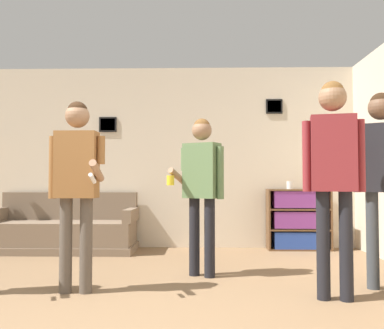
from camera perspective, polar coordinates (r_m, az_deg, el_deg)
wall_back at (r=6.49m, az=-5.59°, el=1.01°), size 8.49×0.08×2.70m
couch at (r=6.35m, az=-16.73°, el=-8.52°), size 2.03×0.80×0.82m
bookshelf at (r=6.38m, az=14.02°, el=-7.13°), size 0.90×0.30×0.87m
person_player_foreground_center at (r=3.91m, az=-15.13°, el=-1.26°), size 0.50×0.46×1.69m
person_watcher_holding_cup at (r=4.43m, az=1.29°, el=-1.97°), size 0.58×0.35×1.63m
person_spectator_near_bookshelf at (r=3.74m, az=18.34°, el=0.26°), size 0.49×0.27×1.81m
person_spectator_far_right at (r=4.25m, az=23.99°, el=-0.24°), size 0.45×0.34×1.79m
drinking_cup at (r=6.33m, az=12.90°, el=-2.70°), size 0.09×0.09×0.11m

